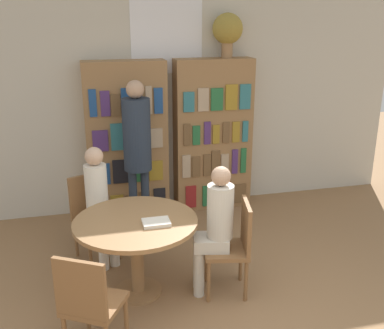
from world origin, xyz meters
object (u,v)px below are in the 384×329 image
bookshelf_left (127,141)px  flower_vase (228,30)px  bookshelf_right (213,135)px  chair_near_camera (89,302)px  chair_far_side (234,243)px  chair_left_side (92,212)px  seated_reader_right (215,224)px  librarian_standing (137,140)px  reading_table (136,234)px  seated_reader_left (99,200)px

bookshelf_left → flower_vase: bearing=0.2°
bookshelf_right → chair_near_camera: bearing=-123.2°
flower_vase → chair_far_side: 2.78m
chair_left_side → chair_far_side: (1.25, -1.01, 0.00)m
seated_reader_right → librarian_standing: 1.62m
reading_table → bookshelf_right: bearing=55.5°
bookshelf_left → reading_table: bearing=-94.1°
chair_left_side → chair_far_side: bearing=117.0°
bookshelf_right → seated_reader_left: bookshelf_right is taller
seated_reader_left → flower_vase: bearing=-169.5°
bookshelf_right → reading_table: bookshelf_right is taller
chair_near_camera → bookshelf_right: bearing=86.7°
chair_left_side → seated_reader_left: size_ratio=0.72×
reading_table → chair_far_side: size_ratio=1.24×
chair_far_side → librarian_standing: bearing=36.0°
seated_reader_right → librarian_standing: librarian_standing is taller
bookshelf_right → seated_reader_left: bearing=-142.7°
flower_vase → chair_near_camera: (-1.88, -2.62, -1.82)m
flower_vase → chair_left_side: size_ratio=0.60×
bookshelf_right → chair_near_camera: 3.16m
chair_far_side → seated_reader_left: 1.45m
seated_reader_right → reading_table: bearing=90.0°
bookshelf_left → flower_vase: (1.30, 0.00, 1.34)m
bookshelf_right → chair_far_side: size_ratio=2.20×
chair_near_camera → seated_reader_right: seated_reader_right is taller
chair_near_camera → flower_vase: bearing=84.2°
chair_near_camera → seated_reader_right: size_ratio=0.72×
seated_reader_left → bookshelf_left: bearing=-133.7°
chair_left_side → bookshelf_right: bearing=-172.1°
bookshelf_left → seated_reader_right: (0.57, -1.98, -0.29)m
bookshelf_left → seated_reader_left: 1.29m
bookshelf_right → librarian_standing: size_ratio=1.09×
chair_near_camera → chair_far_side: same height
chair_left_side → seated_reader_right: seated_reader_right is taller
flower_vase → seated_reader_right: (-0.74, -1.99, -1.62)m
bookshelf_right → chair_left_side: bearing=-148.1°
reading_table → chair_left_side: 0.91m
reading_table → chair_near_camera: 0.91m
chair_left_side → librarian_standing: librarian_standing is taller
flower_vase → chair_far_side: (-0.56, -2.03, -1.82)m
chair_near_camera → librarian_standing: 2.30m
bookshelf_left → reading_table: bookshelf_left is taller
reading_table → librarian_standing: (0.20, 1.34, 0.51)m
chair_near_camera → chair_left_side: bearing=117.0°
flower_vase → chair_far_side: bearing=-105.3°
reading_table → seated_reader_right: (0.70, -0.15, 0.09)m
reading_table → seated_reader_left: bearing=114.1°
chair_far_side → librarian_standing: librarian_standing is taller
reading_table → chair_near_camera: size_ratio=1.24×
bookshelf_right → reading_table: 2.26m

